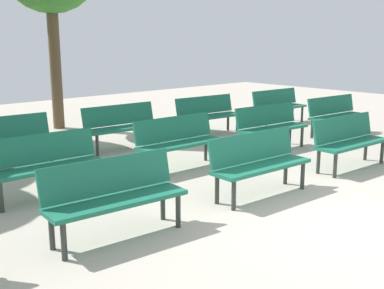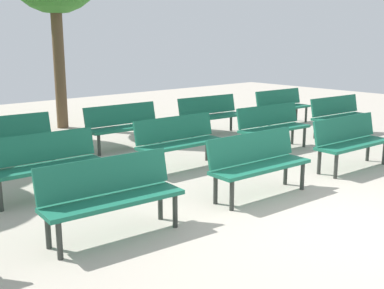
% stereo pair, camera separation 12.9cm
% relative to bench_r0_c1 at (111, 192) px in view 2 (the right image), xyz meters
% --- Properties ---
extents(ground_plane, '(26.68, 26.68, 0.00)m').
position_rel_bench_r0_c1_xyz_m(ground_plane, '(2.15, -1.72, -0.50)').
color(ground_plane, '#B2A899').
extents(bench_r0_c1, '(1.64, 0.62, 0.87)m').
position_rel_bench_r0_c1_xyz_m(bench_r0_c1, '(0.00, 0.00, 0.00)').
color(bench_r0_c1, '#19664C').
rests_on(bench_r0_c1, ground_plane).
extents(bench_r0_c2, '(1.63, 0.58, 0.87)m').
position_rel_bench_r0_c1_xyz_m(bench_r0_c2, '(2.29, -0.16, 0.00)').
color(bench_r0_c2, '#19664C').
rests_on(bench_r0_c2, ground_plane).
extents(bench_r0_c3, '(1.63, 0.58, 0.87)m').
position_rel_bench_r0_c1_xyz_m(bench_r0_c3, '(4.55, -0.26, 0.00)').
color(bench_r0_c3, '#19664C').
rests_on(bench_r0_c3, ground_plane).
extents(bench_r1_c1, '(1.62, 0.56, 0.87)m').
position_rel_bench_r0_c1_xyz_m(bench_r1_c1, '(0.05, 1.79, 0.00)').
color(bench_r1_c1, '#19664C').
rests_on(bench_r1_c1, ground_plane).
extents(bench_r1_c2, '(1.62, 0.54, 0.87)m').
position_rel_bench_r0_c1_xyz_m(bench_r1_c2, '(2.40, 1.68, 0.00)').
color(bench_r1_c2, '#19664C').
rests_on(bench_r1_c2, ground_plane).
extents(bench_r1_c3, '(1.64, 0.62, 0.87)m').
position_rel_bench_r0_c1_xyz_m(bench_r1_c3, '(4.66, 1.51, 0.00)').
color(bench_r1_c3, '#19664C').
rests_on(bench_r1_c3, ground_plane).
extents(bench_r1_c4, '(1.63, 0.60, 0.87)m').
position_rel_bench_r0_c1_xyz_m(bench_r1_c4, '(6.90, 1.41, 0.00)').
color(bench_r1_c4, '#19664C').
rests_on(bench_r1_c4, ground_plane).
extents(bench_r2_c1, '(1.63, 0.61, 0.87)m').
position_rel_bench_r0_c1_xyz_m(bench_r2_c1, '(0.24, 3.67, 0.00)').
color(bench_r2_c1, '#19664C').
rests_on(bench_r2_c1, ground_plane).
extents(bench_r2_c2, '(1.62, 0.56, 0.87)m').
position_rel_bench_r0_c1_xyz_m(bench_r2_c2, '(2.53, 3.53, 0.00)').
color(bench_r2_c2, '#19664C').
rests_on(bench_r2_c2, ground_plane).
extents(bench_r2_c3, '(1.63, 0.61, 0.87)m').
position_rel_bench_r0_c1_xyz_m(bench_r2_c3, '(4.77, 3.38, 0.00)').
color(bench_r2_c3, '#19664C').
rests_on(bench_r2_c3, ground_plane).
extents(bench_r2_c4, '(1.62, 0.56, 0.87)m').
position_rel_bench_r0_c1_xyz_m(bench_r2_c4, '(7.10, 3.18, 0.00)').
color(bench_r2_c4, '#19664C').
rests_on(bench_r2_c4, ground_plane).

